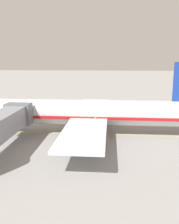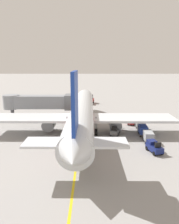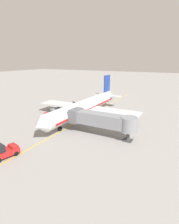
{
  "view_description": "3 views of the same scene",
  "coord_description": "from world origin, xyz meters",
  "views": [
    {
      "loc": [
        -35.71,
        -2.42,
        11.12
      ],
      "look_at": [
        1.63,
        0.52,
        3.04
      ],
      "focal_mm": 39.94,
      "sensor_mm": 36.0,
      "label": 1
    },
    {
      "loc": [
        1.52,
        -32.13,
        11.29
      ],
      "look_at": [
        1.47,
        5.97,
        2.29
      ],
      "focal_mm": 33.14,
      "sensor_mm": 36.0,
      "label": 2
    },
    {
      "loc": [
        -23.79,
        42.91,
        15.63
      ],
      "look_at": [
        -1.86,
        2.53,
        2.22
      ],
      "focal_mm": 28.9,
      "sensor_mm": 36.0,
      "label": 3
    }
  ],
  "objects": [
    {
      "name": "pushback_tractor",
      "position": [
        1.37,
        26.3,
        1.1
      ],
      "size": [
        3.12,
        4.78,
        2.4
      ],
      "color": "#B21E1E",
      "rests_on": "ground"
    },
    {
      "name": "gate_lead_in_line",
      "position": [
        0.0,
        0.0,
        0.0
      ],
      "size": [
        0.24,
        80.0,
        0.01
      ],
      "primitive_type": "cube",
      "color": "gold",
      "rests_on": "ground"
    },
    {
      "name": "baggage_tug_spare",
      "position": [
        5.67,
        -0.3,
        0.71
      ],
      "size": [
        1.91,
        2.74,
        1.62
      ],
      "color": "slate",
      "rests_on": "ground"
    },
    {
      "name": "ground_crew_wing_walker",
      "position": [
        6.39,
        3.79,
        0.95
      ],
      "size": [
        0.57,
        0.58,
        1.69
      ],
      "color": "#232328",
      "rests_on": "ground"
    },
    {
      "name": "baggage_cart_second_in_train",
      "position": [
        10.08,
        -0.7,
        0.95
      ],
      "size": [
        1.43,
        2.94,
        1.58
      ],
      "color": "#4C4C51",
      "rests_on": "ground"
    },
    {
      "name": "baggage_tug_lead",
      "position": [
        9.57,
        5.66,
        0.71
      ],
      "size": [
        1.94,
        2.75,
        1.62
      ],
      "color": "#B21E1E",
      "rests_on": "ground"
    },
    {
      "name": "baggage_cart_front",
      "position": [
        10.39,
        2.19,
        0.95
      ],
      "size": [
        1.43,
        2.94,
        1.58
      ],
      "color": "#4C4C51",
      "rests_on": "ground"
    },
    {
      "name": "parked_airliner",
      "position": [
        0.27,
        1.09,
        3.19
      ],
      "size": [
        30.03,
        37.22,
        10.63
      ],
      "color": "silver",
      "rests_on": "ground"
    },
    {
      "name": "baggage_tug_trailing",
      "position": [
        9.9,
        -7.13,
        0.71
      ],
      "size": [
        1.83,
        2.72,
        1.62
      ],
      "color": "navy",
      "rests_on": "ground"
    },
    {
      "name": "ground_plane",
      "position": [
        0.0,
        0.0,
        0.0
      ],
      "size": [
        400.0,
        400.0,
        0.0
      ],
      "primitive_type": "plane",
      "color": "gray"
    },
    {
      "name": "baggage_cart_third_in_train",
      "position": [
        10.12,
        -3.64,
        0.95
      ],
      "size": [
        1.43,
        2.94,
        1.58
      ],
      "color": "#4C4C51",
      "rests_on": "ground"
    },
    {
      "name": "jet_bridge",
      "position": [
        -8.91,
        10.17,
        3.46
      ],
      "size": [
        14.88,
        3.5,
        4.98
      ],
      "color": "gray",
      "rests_on": "ground"
    }
  ]
}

